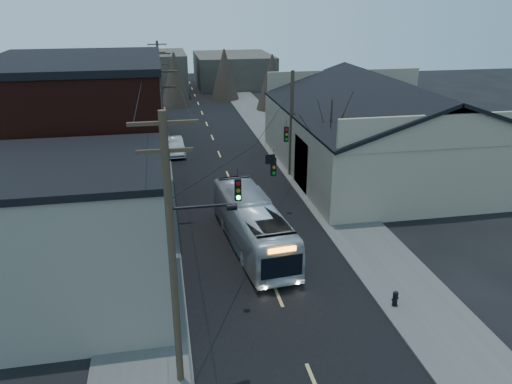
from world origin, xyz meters
TOP-DOWN VIEW (x-y plane):
  - road_surface at (0.00, 30.00)m, footprint 9.00×110.00m
  - sidewalk_left at (-6.50, 30.00)m, footprint 4.00×110.00m
  - sidewalk_right at (6.50, 30.00)m, footprint 4.00×110.00m
  - building_clapboard at (-9.00, 9.00)m, footprint 8.00×8.00m
  - building_brick at (-10.00, 20.00)m, footprint 10.00×12.00m
  - building_left_far at (-9.50, 36.00)m, footprint 9.00×14.00m
  - warehouse at (13.00, 25.00)m, footprint 16.16×20.60m
  - building_far_left at (-6.00, 65.00)m, footprint 10.00×12.00m
  - building_far_right at (7.00, 70.00)m, footprint 12.00×14.00m
  - bare_tree at (6.50, 20.00)m, footprint 0.40×0.40m
  - utility_lines at (-3.11, 24.14)m, footprint 11.24×45.28m
  - bus at (-0.28, 13.32)m, footprint 3.44×10.68m
  - parked_car at (-4.09, 32.88)m, footprint 1.99×4.73m
  - fire_hydrant at (5.19, 5.99)m, footprint 0.38×0.26m

SIDE VIEW (x-z plane):
  - road_surface at x=0.00m, z-range 0.00..0.02m
  - sidewalk_left at x=-6.50m, z-range 0.00..0.12m
  - sidewalk_right at x=6.50m, z-range 0.00..0.12m
  - fire_hydrant at x=5.19m, z-range 0.15..0.92m
  - parked_car at x=-4.09m, z-range 0.00..1.52m
  - bus at x=-0.28m, z-range 0.00..2.92m
  - building_far_right at x=7.00m, z-range 0.00..5.00m
  - warehouse at x=13.00m, z-range -1.17..6.56m
  - building_far_left at x=-6.00m, z-range 0.00..6.00m
  - building_clapboard at x=-9.00m, z-range 0.00..7.00m
  - building_left_far at x=-9.50m, z-range 0.00..7.00m
  - bare_tree at x=6.50m, z-range 0.00..7.20m
  - utility_lines at x=-3.11m, z-range -0.30..10.20m
  - building_brick at x=-10.00m, z-range 0.00..10.00m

